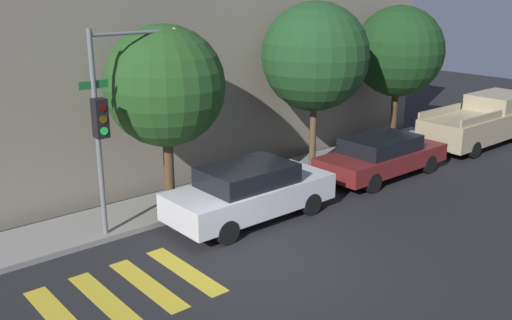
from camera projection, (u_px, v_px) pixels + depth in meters
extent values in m
plane|color=black|center=(260.00, 264.00, 12.69)|extent=(60.00, 60.00, 0.00)
cube|color=gray|center=(161.00, 208.00, 15.72)|extent=(26.00, 1.97, 0.14)
cube|color=gray|center=(83.00, 66.00, 17.92)|extent=(26.00, 6.00, 7.02)
cube|color=gold|center=(59.00, 317.00, 10.64)|extent=(0.45, 2.60, 0.00)
cube|color=gold|center=(105.00, 300.00, 11.22)|extent=(0.45, 2.60, 0.00)
cube|color=gold|center=(147.00, 285.00, 11.80)|extent=(0.45, 2.60, 0.00)
cube|color=gold|center=(185.00, 271.00, 12.38)|extent=(0.45, 2.60, 0.00)
cylinder|color=slate|center=(98.00, 139.00, 13.24)|extent=(0.12, 0.12, 5.03)
cube|color=black|center=(100.00, 118.00, 12.93)|extent=(0.30, 0.30, 0.90)
cylinder|color=#4C0C0C|center=(102.00, 108.00, 12.73)|extent=(0.18, 0.02, 0.18)
cylinder|color=#593D0A|center=(103.00, 119.00, 12.81)|extent=(0.18, 0.02, 0.18)
cylinder|color=#26E54C|center=(104.00, 131.00, 12.89)|extent=(0.18, 0.02, 0.18)
cube|color=#19662D|center=(93.00, 85.00, 12.86)|extent=(0.70, 0.02, 0.18)
cylinder|color=slate|center=(133.00, 33.00, 13.21)|extent=(2.15, 0.08, 0.08)
sphere|color=#F9E5B2|center=(173.00, 35.00, 13.90)|extent=(0.36, 0.36, 0.36)
cube|color=silver|center=(251.00, 196.00, 14.95)|extent=(4.58, 1.81, 0.69)
cube|color=black|center=(247.00, 175.00, 14.70)|extent=(2.38, 1.60, 0.51)
cylinder|color=black|center=(270.00, 188.00, 16.52)|extent=(0.62, 0.22, 0.62)
cylinder|color=black|center=(311.00, 204.00, 15.33)|extent=(0.62, 0.22, 0.62)
cylinder|color=black|center=(189.00, 212.00, 14.77)|extent=(0.62, 0.22, 0.62)
cylinder|color=black|center=(227.00, 232.00, 13.57)|extent=(0.62, 0.22, 0.62)
cube|color=maroon|center=(382.00, 159.00, 18.36)|extent=(4.68, 1.79, 0.56)
cube|color=black|center=(381.00, 144.00, 18.14)|extent=(2.43, 1.57, 0.48)
cylinder|color=black|center=(389.00, 154.00, 19.93)|extent=(0.62, 0.22, 0.62)
cylinder|color=black|center=(429.00, 164.00, 18.75)|extent=(0.62, 0.22, 0.62)
cylinder|color=black|center=(332.00, 170.00, 18.14)|extent=(0.62, 0.22, 0.62)
cylinder|color=black|center=(373.00, 183.00, 16.96)|extent=(0.62, 0.22, 0.62)
cube|color=tan|center=(478.00, 126.00, 21.94)|extent=(5.47, 1.91, 0.94)
cube|color=tan|center=(500.00, 101.00, 22.64)|extent=(2.46, 1.76, 0.60)
cube|color=tan|center=(440.00, 111.00, 21.53)|extent=(2.73, 0.08, 0.28)
cube|color=tan|center=(482.00, 119.00, 20.30)|extent=(2.73, 0.08, 0.28)
cylinder|color=black|center=(478.00, 127.00, 23.75)|extent=(0.62, 0.22, 0.62)
cylinder|color=black|center=(432.00, 140.00, 21.66)|extent=(0.62, 0.22, 0.62)
cylinder|color=black|center=(474.00, 150.00, 20.39)|extent=(0.62, 0.22, 0.62)
cylinder|color=#4C3823|center=(169.00, 172.00, 15.28)|extent=(0.28, 0.28, 2.30)
sphere|color=#234C1E|center=(165.00, 86.00, 14.60)|extent=(3.14, 3.14, 3.14)
cylinder|color=brown|center=(313.00, 135.00, 18.64)|extent=(0.22, 0.22, 2.52)
sphere|color=#1E4721|center=(315.00, 57.00, 17.90)|extent=(3.42, 3.42, 3.42)
cylinder|color=#42301E|center=(394.00, 117.00, 21.32)|extent=(0.25, 0.25, 2.44)
sphere|color=#193D19|center=(398.00, 51.00, 20.61)|extent=(3.26, 3.26, 3.26)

